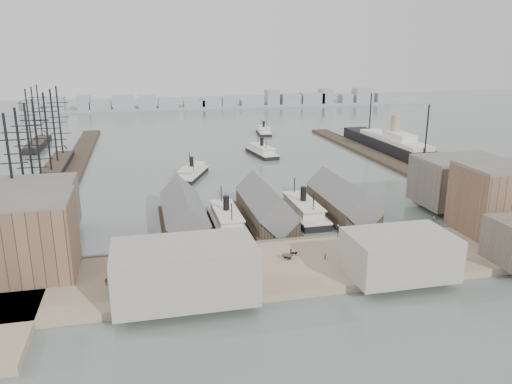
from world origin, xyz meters
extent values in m
plane|color=#53605B|center=(0.00, 0.00, 0.00)|extent=(900.00, 900.00, 0.00)
cube|color=gray|center=(0.00, -20.00, 1.00)|extent=(180.00, 30.00, 2.00)
cube|color=#59544C|center=(0.00, -5.20, 1.15)|extent=(180.00, 1.20, 2.30)
cube|color=#2D231C|center=(-68.00, 100.00, 0.80)|extent=(10.00, 220.00, 1.60)
cube|color=#2D231C|center=(78.00, 90.00, 0.80)|extent=(10.00, 180.00, 1.60)
cube|color=#2D231C|center=(-26.00, 16.00, 0.60)|extent=(14.00, 42.00, 1.20)
cube|color=#2D231C|center=(-26.00, 17.00, 3.70)|extent=(12.00, 36.00, 5.00)
cube|color=#59595B|center=(-26.00, 17.00, 6.30)|extent=(12.60, 37.00, 12.60)
cube|color=#2D231C|center=(0.00, 16.00, 0.60)|extent=(14.00, 42.00, 1.20)
cube|color=#2D231C|center=(0.00, 17.00, 3.70)|extent=(12.00, 36.00, 5.00)
cube|color=#59595B|center=(0.00, 17.00, 6.30)|extent=(12.60, 37.00, 12.60)
cube|color=#2D231C|center=(26.00, 16.00, 0.60)|extent=(14.00, 42.00, 1.20)
cube|color=#2D231C|center=(26.00, 17.00, 3.70)|extent=(12.00, 36.00, 5.00)
cube|color=#59595B|center=(26.00, 17.00, 6.30)|extent=(12.60, 37.00, 12.60)
cube|color=brown|center=(-70.00, -12.00, 11.00)|extent=(32.00, 18.00, 18.00)
cube|color=#60564C|center=(-70.00, 18.00, 9.00)|extent=(26.00, 20.00, 14.00)
cube|color=brown|center=(66.00, -12.00, 11.50)|extent=(30.00, 18.00, 19.00)
cube|color=#60564C|center=(68.00, 15.00, 9.50)|extent=(28.00, 20.00, 15.00)
cube|color=gray|center=(20.00, -32.00, 7.00)|extent=(24.00, 16.00, 10.00)
cube|color=gray|center=(-30.00, -32.00, 8.00)|extent=(30.00, 16.00, 12.00)
cylinder|color=black|center=(-45.00, -7.00, 3.80)|extent=(0.16, 0.16, 3.60)
sphere|color=silver|center=(-45.00, -7.00, 5.70)|extent=(0.44, 0.44, 0.44)
cylinder|color=black|center=(-15.00, -7.00, 3.80)|extent=(0.16, 0.16, 3.60)
sphere|color=silver|center=(-15.00, -7.00, 5.70)|extent=(0.44, 0.44, 0.44)
cylinder|color=black|center=(15.00, -7.00, 3.80)|extent=(0.16, 0.16, 3.60)
sphere|color=silver|center=(15.00, -7.00, 5.70)|extent=(0.44, 0.44, 0.44)
cylinder|color=black|center=(45.00, -7.00, 3.80)|extent=(0.16, 0.16, 3.60)
sphere|color=silver|center=(45.00, -7.00, 5.70)|extent=(0.44, 0.44, 0.44)
cube|color=gray|center=(0.00, 340.00, 1.00)|extent=(500.00, 40.00, 2.00)
cube|color=gray|center=(-145.16, 330.00, 5.14)|extent=(20.65, 14.00, 10.28)
cube|color=gray|center=(-123.57, 330.00, 3.62)|extent=(14.71, 14.00, 7.23)
cube|color=gray|center=(-107.98, 330.00, 6.62)|extent=(17.63, 14.00, 13.23)
cube|color=gray|center=(-83.49, 330.00, 6.79)|extent=(10.74, 14.00, 13.58)
cube|color=gray|center=(-69.86, 330.00, 4.32)|extent=(18.06, 14.00, 8.64)
cube|color=gray|center=(-49.92, 330.00, 6.64)|extent=(18.55, 14.00, 13.29)
cube|color=gray|center=(-29.70, 330.00, 6.24)|extent=(15.33, 14.00, 12.47)
cube|color=gray|center=(-11.29, 330.00, 4.36)|extent=(17.56, 14.00, 8.72)
cube|color=gray|center=(11.96, 330.00, 3.82)|extent=(18.76, 14.00, 7.63)
cube|color=gray|center=(27.85, 330.00, 5.17)|extent=(17.61, 14.00, 10.35)
cube|color=gray|center=(44.04, 330.00, 5.15)|extent=(13.38, 14.00, 10.30)
cube|color=gray|center=(65.61, 330.00, 3.38)|extent=(20.73, 14.00, 6.75)
cube|color=gray|center=(85.69, 330.00, 7.79)|extent=(11.51, 14.00, 15.57)
cube|color=gray|center=(103.47, 330.00, 5.63)|extent=(18.17, 14.00, 11.26)
cube|color=gray|center=(125.20, 330.00, 5.92)|extent=(21.81, 14.00, 11.83)
cube|color=gray|center=(139.05, 330.00, 7.75)|extent=(11.12, 14.00, 15.50)
cube|color=gray|center=(159.69, 330.00, 5.14)|extent=(10.90, 14.00, 10.29)
cube|color=gray|center=(177.90, 330.00, 7.86)|extent=(17.95, 14.00, 15.72)
cube|color=gray|center=(197.92, 330.00, 5.26)|extent=(14.21, 14.00, 10.51)
cube|color=black|center=(-13.00, 14.65, 0.94)|extent=(8.38, 29.33, 1.89)
cube|color=silver|center=(-13.00, 14.65, 2.30)|extent=(8.80, 29.33, 0.52)
cube|color=silver|center=(-13.00, 14.65, 3.77)|extent=(6.81, 20.95, 2.30)
cube|color=silver|center=(-13.00, 14.65, 5.24)|extent=(7.33, 23.04, 0.42)
cylinder|color=black|center=(-13.00, 14.65, 7.54)|extent=(1.89, 1.89, 4.71)
cylinder|color=black|center=(-13.00, 24.07, 7.33)|extent=(0.31, 0.31, 6.28)
cylinder|color=black|center=(-13.00, 5.22, 7.33)|extent=(0.31, 0.31, 6.28)
cube|color=black|center=(13.00, 18.02, 0.97)|extent=(8.65, 30.28, 1.95)
cube|color=silver|center=(13.00, 18.02, 2.38)|extent=(9.09, 30.28, 0.54)
cube|color=silver|center=(13.00, 18.02, 3.89)|extent=(7.03, 21.63, 2.38)
cube|color=silver|center=(13.00, 18.02, 5.41)|extent=(7.57, 23.80, 0.43)
cylinder|color=black|center=(13.00, 18.02, 7.79)|extent=(1.95, 1.95, 4.87)
cylinder|color=black|center=(13.00, 27.76, 7.57)|extent=(0.32, 0.32, 6.49)
cylinder|color=black|center=(13.00, 8.29, 7.57)|extent=(0.32, 0.32, 6.49)
cube|color=black|center=(-16.95, 78.22, 0.86)|extent=(17.34, 27.56, 1.72)
cube|color=silver|center=(-16.95, 78.22, 2.10)|extent=(17.69, 27.70, 0.48)
cube|color=silver|center=(-16.95, 78.22, 3.43)|extent=(13.07, 19.97, 2.10)
cube|color=silver|center=(-16.95, 78.22, 4.76)|extent=(14.25, 21.91, 0.38)
cylinder|color=black|center=(-16.95, 78.22, 6.86)|extent=(1.72, 1.72, 4.29)
cylinder|color=black|center=(-16.95, 86.79, 6.67)|extent=(0.29, 0.29, 5.72)
cylinder|color=black|center=(-16.95, 69.64, 6.67)|extent=(0.29, 0.29, 5.72)
cube|color=black|center=(23.10, 115.72, 0.89)|extent=(11.85, 28.55, 1.78)
cube|color=silver|center=(23.10, 115.72, 2.18)|extent=(12.24, 28.61, 0.49)
cube|color=silver|center=(23.10, 115.72, 3.56)|extent=(9.23, 20.51, 2.18)
cube|color=silver|center=(23.10, 115.72, 4.95)|extent=(10.01, 22.54, 0.40)
cylinder|color=black|center=(23.10, 115.72, 7.12)|extent=(1.78, 1.78, 4.45)
cylinder|color=black|center=(23.10, 124.62, 6.92)|extent=(0.30, 0.30, 5.94)
cylinder|color=black|center=(23.10, 106.81, 6.92)|extent=(0.30, 0.30, 5.94)
cube|color=black|center=(40.13, 179.98, 0.79)|extent=(9.58, 25.29, 1.59)
cube|color=silver|center=(40.13, 179.98, 1.94)|extent=(9.93, 25.33, 0.44)
cube|color=silver|center=(40.13, 179.98, 3.17)|extent=(7.53, 18.14, 1.94)
cube|color=silver|center=(40.13, 179.98, 4.41)|extent=(8.15, 19.94, 0.35)
cylinder|color=black|center=(40.13, 179.98, 6.35)|extent=(1.59, 1.59, 3.97)
cylinder|color=black|center=(40.13, 187.91, 6.17)|extent=(0.26, 0.26, 5.29)
cylinder|color=black|center=(40.13, 172.04, 6.17)|extent=(0.26, 0.26, 5.29)
cube|color=black|center=(-74.73, 44.96, 1.74)|extent=(8.72, 60.06, 3.49)
cube|color=#2D231C|center=(-74.73, 44.96, 3.78)|extent=(8.23, 54.05, 0.58)
cylinder|color=black|center=(-74.73, 23.93, 19.37)|extent=(0.77, 0.77, 32.94)
cylinder|color=black|center=(-74.73, 37.95, 19.37)|extent=(0.77, 0.77, 32.94)
cylinder|color=black|center=(-74.73, 51.96, 19.37)|extent=(0.77, 0.77, 32.94)
cylinder|color=black|center=(-74.73, 65.98, 19.37)|extent=(0.77, 0.77, 32.94)
cube|color=black|center=(-74.81, 107.07, 1.76)|extent=(8.81, 50.89, 3.52)
cube|color=#2D231C|center=(-74.81, 107.07, 3.82)|extent=(8.32, 45.80, 0.59)
cylinder|color=black|center=(-74.81, 89.26, 19.57)|extent=(0.78, 0.78, 33.27)
cylinder|color=black|center=(-74.81, 107.07, 19.57)|extent=(0.78, 0.78, 33.27)
cylinder|color=black|center=(-74.81, 124.88, 19.57)|extent=(0.78, 0.78, 33.27)
cube|color=black|center=(-93.50, 165.62, 1.62)|extent=(8.11, 45.08, 3.25)
cube|color=#2D231C|center=(-93.50, 165.62, 3.52)|extent=(7.66, 40.57, 0.54)
cylinder|color=black|center=(-93.50, 149.84, 18.03)|extent=(0.72, 0.72, 30.65)
cylinder|color=black|center=(-93.50, 165.62, 18.03)|extent=(0.72, 0.72, 30.65)
cylinder|color=black|center=(-93.50, 181.40, 18.03)|extent=(0.72, 0.72, 30.65)
cube|color=black|center=(92.00, 105.48, 3.18)|extent=(13.78, 100.69, 6.36)
cube|color=silver|center=(92.00, 105.48, 7.42)|extent=(11.66, 58.29, 2.12)
cube|color=silver|center=(92.00, 100.18, 10.07)|extent=(8.48, 21.20, 3.18)
cylinder|color=tan|center=(92.00, 105.48, 14.84)|extent=(4.66, 4.66, 10.60)
cube|color=black|center=(59.46, -13.87, 2.43)|extent=(3.09, 10.41, 0.87)
cube|color=#2A3627|center=(59.46, -13.87, 4.28)|extent=(3.23, 10.96, 2.82)
cube|color=#59595B|center=(59.46, -13.87, 5.85)|extent=(3.46, 11.40, 0.33)
imported|color=black|center=(-42.09, -17.62, 2.79)|extent=(1.86, 1.79, 1.58)
cube|color=#3F2D21|center=(-44.39, -18.83, 2.90)|extent=(3.00, 2.53, 0.25)
cylinder|color=black|center=(-44.07, -19.45, 2.55)|extent=(1.01, 0.58, 1.10)
cylinder|color=black|center=(-44.71, -18.21, 2.55)|extent=(1.01, 0.58, 1.10)
imported|color=black|center=(-0.78, -16.59, 2.71)|extent=(1.86, 1.46, 1.43)
cube|color=#3F2D21|center=(-3.09, -17.79, 2.90)|extent=(3.00, 2.53, 0.25)
cylinder|color=black|center=(-2.77, -18.41, 2.55)|extent=(1.01, 0.58, 1.10)
cylinder|color=black|center=(-3.41, -17.16, 2.55)|extent=(1.01, 0.58, 1.10)
imported|color=black|center=(12.14, -25.85, 2.85)|extent=(2.04, 2.15, 1.70)
cube|color=#3F2D21|center=(9.81, -24.71, 2.90)|extent=(2.99, 2.49, 0.25)
cylinder|color=black|center=(9.50, -25.34, 2.55)|extent=(1.02, 0.55, 1.10)
cylinder|color=black|center=(10.11, -24.08, 2.55)|extent=(1.02, 0.55, 1.10)
imported|color=black|center=(-43.48, -8.61, 2.88)|extent=(0.68, 0.77, 1.77)
imported|color=black|center=(-43.68, -23.83, 2.83)|extent=(1.02, 1.00, 1.65)
imported|color=black|center=(-16.21, -11.59, 2.85)|extent=(1.17, 1.25, 1.69)
imported|color=black|center=(-20.84, -25.27, 2.80)|extent=(0.87, 0.98, 1.60)
imported|color=black|center=(-1.26, -15.09, 2.78)|extent=(0.91, 0.85, 1.57)
imported|color=black|center=(6.17, -20.27, 2.83)|extent=(0.74, 0.74, 1.66)
imported|color=black|center=(17.42, -13.85, 2.80)|extent=(0.90, 0.97, 1.61)
imported|color=black|center=(36.06, -23.72, 2.88)|extent=(0.94, 1.27, 1.76)
imported|color=black|center=(38.32, -11.59, 2.81)|extent=(0.88, 1.00, 1.62)
imported|color=black|center=(52.23, -18.55, 2.84)|extent=(0.84, 0.57, 1.69)
imported|color=black|center=(-46.92, -22.19, 2.79)|extent=(0.79, 0.90, 1.58)
camera|label=1|loc=(-37.33, -129.61, 53.55)|focal=35.00mm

